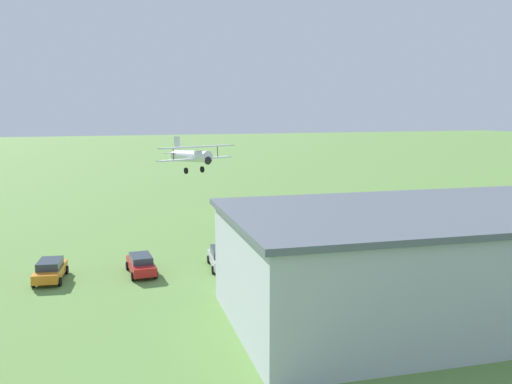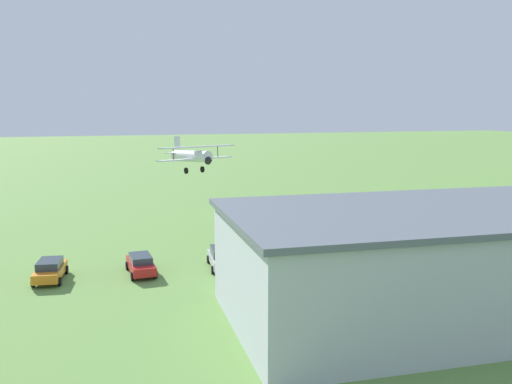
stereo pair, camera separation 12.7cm
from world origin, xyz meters
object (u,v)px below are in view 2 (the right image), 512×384
(person_walking_on_apron, at_px, (430,235))
(person_by_parked_cars, at_px, (233,240))
(hangar, at_px, (464,259))
(car_orange, at_px, (50,270))
(car_red, at_px, (141,264))
(person_watching_takeoff, at_px, (293,236))
(car_yellow, at_px, (487,236))
(biplane, at_px, (193,155))
(car_silver, at_px, (222,257))

(person_walking_on_apron, bearing_deg, person_by_parked_cars, -10.42)
(hangar, height_order, person_walking_on_apron, hangar)
(car_orange, distance_m, person_walking_on_apron, 33.71)
(car_red, bearing_deg, person_watching_takeoff, -160.78)
(car_yellow, height_order, person_watching_takeoff, person_watching_takeoff)
(car_yellow, xyz_separation_m, car_red, (31.87, -0.10, -0.04))
(person_by_parked_cars, bearing_deg, car_red, 31.10)
(hangar, height_order, person_watching_takeoff, hangar)
(biplane, relative_size, person_by_parked_cars, 4.68)
(biplane, distance_m, person_by_parked_cars, 10.52)
(person_watching_takeoff, bearing_deg, car_yellow, 163.66)
(biplane, height_order, car_silver, biplane)
(biplane, bearing_deg, person_watching_takeoff, 136.01)
(person_watching_takeoff, bearing_deg, car_red, 19.22)
(biplane, xyz_separation_m, car_yellow, (-25.40, 12.79, -7.14))
(hangar, relative_size, person_watching_takeoff, 16.99)
(hangar, xyz_separation_m, biplane, (12.17, -26.59, 4.59))
(biplane, height_order, person_watching_takeoff, biplane)
(car_orange, xyz_separation_m, person_walking_on_apron, (-33.68, -1.55, 0.03))
(person_by_parked_cars, bearing_deg, car_yellow, 166.99)
(car_orange, bearing_deg, biplane, -136.62)
(car_silver, height_order, person_walking_on_apron, person_walking_on_apron)
(biplane, distance_m, car_silver, 14.70)
(hangar, bearing_deg, person_by_parked_cars, -62.61)
(car_yellow, distance_m, car_silver, 25.51)
(car_orange, height_order, person_by_parked_cars, person_by_parked_cars)
(car_silver, distance_m, person_watching_takeoff, 9.58)
(car_silver, bearing_deg, person_by_parked_cars, -113.42)
(car_orange, distance_m, person_by_parked_cars, 16.09)
(hangar, xyz_separation_m, car_yellow, (-13.23, -13.81, -2.55))
(car_silver, relative_size, person_walking_on_apron, 2.80)
(car_yellow, xyz_separation_m, person_watching_takeoff, (17.46, -5.12, 0.06))
(car_red, bearing_deg, car_orange, -2.87)
(hangar, height_order, person_by_parked_cars, hangar)
(biplane, bearing_deg, car_red, 62.99)
(car_yellow, height_order, car_silver, car_silver)
(car_red, bearing_deg, hangar, 143.28)
(biplane, height_order, car_yellow, biplane)
(person_walking_on_apron, xyz_separation_m, person_by_parked_cars, (18.36, -3.37, 0.04))
(car_orange, height_order, person_walking_on_apron, person_walking_on_apron)
(biplane, height_order, person_by_parked_cars, biplane)
(car_red, relative_size, car_orange, 0.99)
(hangar, height_order, biplane, biplane)
(person_watching_takeoff, bearing_deg, car_silver, 32.84)
(car_orange, relative_size, person_by_parked_cars, 2.61)
(hangar, bearing_deg, person_walking_on_apron, -118.11)
(car_orange, xyz_separation_m, person_by_parked_cars, (-15.32, -4.92, 0.07))
(car_yellow, bearing_deg, biplane, -26.72)
(car_yellow, distance_m, person_walking_on_apron, 5.20)
(person_walking_on_apron, bearing_deg, car_yellow, 157.64)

